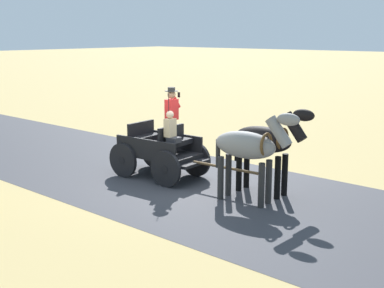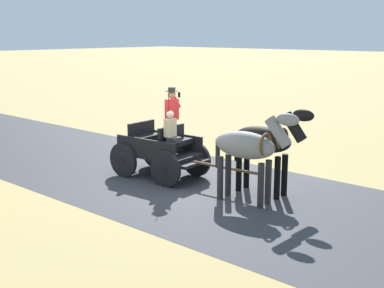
{
  "view_description": "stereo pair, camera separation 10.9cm",
  "coord_description": "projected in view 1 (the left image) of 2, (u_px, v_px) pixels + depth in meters",
  "views": [
    {
      "loc": [
        9.7,
        8.99,
        3.93
      ],
      "look_at": [
        -0.13,
        0.4,
        1.1
      ],
      "focal_mm": 48.2,
      "sensor_mm": 36.0,
      "label": 1
    },
    {
      "loc": [
        9.63,
        9.07,
        3.93
      ],
      "look_at": [
        -0.13,
        0.4,
        1.1
      ],
      "focal_mm": 48.2,
      "sensor_mm": 36.0,
      "label": 2
    }
  ],
  "objects": [
    {
      "name": "horse_off_side",
      "position": [
        249.0,
        147.0,
        11.93
      ],
      "size": [
        0.72,
        2.14,
        2.21
      ],
      "color": "gray",
      "rests_on": "ground"
    },
    {
      "name": "horse_drawn_carriage",
      "position": [
        162.0,
        148.0,
        14.15
      ],
      "size": [
        1.56,
        4.52,
        2.5
      ],
      "color": "black",
      "rests_on": "ground"
    },
    {
      "name": "road_surface",
      "position": [
        178.0,
        183.0,
        13.75
      ],
      "size": [
        5.94,
        160.0,
        0.01
      ],
      "primitive_type": "cube",
      "color": "#38383D",
      "rests_on": "ground"
    },
    {
      "name": "horse_near_side",
      "position": [
        266.0,
        142.0,
        12.56
      ],
      "size": [
        0.65,
        2.13,
        2.21
      ],
      "color": "black",
      "rests_on": "ground"
    },
    {
      "name": "ground_plane",
      "position": [
        178.0,
        183.0,
        13.75
      ],
      "size": [
        200.0,
        200.0,
        0.0
      ],
      "primitive_type": "plane",
      "color": "tan"
    }
  ]
}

